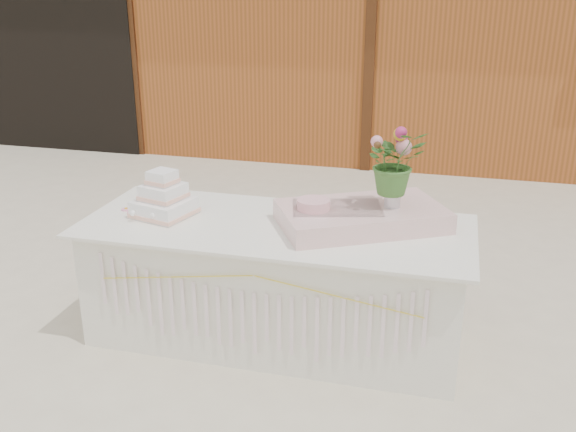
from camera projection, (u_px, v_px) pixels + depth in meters
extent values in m
plane|color=beige|center=(276.00, 334.00, 4.20)|extent=(80.00, 80.00, 0.00)
cube|color=#9C4D20|center=(390.00, 30.00, 9.12)|extent=(12.00, 4.00, 3.00)
cube|color=black|center=(50.00, 67.00, 8.43)|extent=(2.40, 0.08, 2.20)
cube|color=white|center=(276.00, 283.00, 4.07)|extent=(2.28, 0.88, 0.75)
cube|color=white|center=(276.00, 226.00, 3.93)|extent=(2.40, 1.00, 0.02)
cube|color=white|center=(164.00, 207.00, 4.07)|extent=(0.39, 0.39, 0.11)
cube|color=#FFBAA1|center=(165.00, 212.00, 4.08)|extent=(0.40, 0.40, 0.02)
cube|color=white|center=(163.00, 192.00, 4.03)|extent=(0.28, 0.28, 0.10)
cube|color=#FFBAA1|center=(164.00, 196.00, 4.04)|extent=(0.29, 0.29, 0.02)
cube|color=white|center=(162.00, 178.00, 4.00)|extent=(0.18, 0.18, 0.09)
cube|color=#FFBAA1|center=(162.00, 181.00, 4.00)|extent=(0.20, 0.20, 0.02)
cylinder|color=white|center=(313.00, 227.00, 3.87)|extent=(0.22, 0.22, 0.01)
cylinder|color=white|center=(313.00, 223.00, 3.87)|extent=(0.06, 0.06, 0.04)
cylinder|color=white|center=(313.00, 219.00, 3.86)|extent=(0.25, 0.25, 0.01)
cylinder|color=#F5B0BD|center=(313.00, 209.00, 3.83)|extent=(0.20, 0.20, 0.12)
cube|color=beige|center=(362.00, 216.00, 3.90)|extent=(1.13, 0.97, 0.12)
cylinder|color=silver|center=(392.00, 196.00, 3.85)|extent=(0.10, 0.10, 0.13)
imported|color=#396829|center=(395.00, 154.00, 3.76)|extent=(0.46, 0.45, 0.39)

